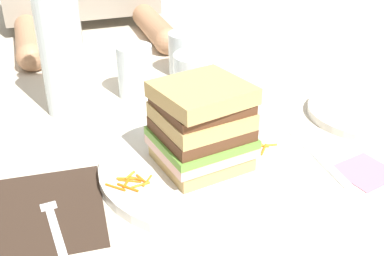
{
  "coord_description": "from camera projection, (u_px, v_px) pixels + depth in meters",
  "views": [
    {
      "loc": [
        -0.19,
        -0.54,
        0.38
      ],
      "look_at": [
        -0.0,
        0.0,
        0.05
      ],
      "focal_mm": 43.86,
      "sensor_mm": 36.0,
      "label": 1
    }
  ],
  "objects": [
    {
      "name": "sandwich",
      "position": [
        200.0,
        126.0,
        0.63
      ],
      "size": [
        0.14,
        0.13,
        0.12
      ],
      "color": "tan",
      "rests_on": "main_plate"
    },
    {
      "name": "side_plate",
      "position": [
        364.0,
        112.0,
        0.81
      ],
      "size": [
        0.19,
        0.19,
        0.01
      ],
      "primitive_type": "cylinder",
      "color": "white",
      "rests_on": "ground_plane"
    },
    {
      "name": "carrot_shred_0",
      "position": [
        141.0,
        185.0,
        0.61
      ],
      "size": [
        0.03,
        0.01,
        0.0
      ],
      "primitive_type": "cylinder",
      "rotation": [
        0.0,
        1.57,
        3.26
      ],
      "color": "orange",
      "rests_on": "main_plate"
    },
    {
      "name": "carrot_shred_10",
      "position": [
        264.0,
        149.0,
        0.69
      ],
      "size": [
        0.02,
        0.02,
        0.0
      ],
      "primitive_type": "cylinder",
      "rotation": [
        0.0,
        1.57,
        4.01
      ],
      "color": "orange",
      "rests_on": "main_plate"
    },
    {
      "name": "empty_tumbler_0",
      "position": [
        135.0,
        71.0,
        0.86
      ],
      "size": [
        0.07,
        0.07,
        0.1
      ],
      "primitive_type": "cylinder",
      "color": "silver",
      "rests_on": "ground_plane"
    },
    {
      "name": "water_bottle",
      "position": [
        60.0,
        38.0,
        0.77
      ],
      "size": [
        0.07,
        0.07,
        0.29
      ],
      "color": "silver",
      "rests_on": "ground_plane"
    },
    {
      "name": "napkin_dark",
      "position": [
        50.0,
        210.0,
        0.59
      ],
      "size": [
        0.15,
        0.18,
        0.0
      ],
      "primitive_type": "cube",
      "rotation": [
        0.0,
        0.0,
        -0.07
      ],
      "color": "#38281E",
      "rests_on": "ground_plane"
    },
    {
      "name": "ground_plane",
      "position": [
        194.0,
        161.0,
        0.69
      ],
      "size": [
        3.0,
        3.0,
        0.0
      ],
      "primitive_type": "plane",
      "color": "beige"
    },
    {
      "name": "carrot_shred_1",
      "position": [
        115.0,
        187.0,
        0.61
      ],
      "size": [
        0.02,
        0.02,
        0.0
      ],
      "primitive_type": "cylinder",
      "rotation": [
        0.0,
        1.57,
        2.34
      ],
      "color": "orange",
      "rests_on": "main_plate"
    },
    {
      "name": "carrot_shred_12",
      "position": [
        248.0,
        142.0,
        0.7
      ],
      "size": [
        0.01,
        0.02,
        0.0
      ],
      "primitive_type": "cylinder",
      "rotation": [
        0.0,
        1.57,
        2.02
      ],
      "color": "orange",
      "rests_on": "main_plate"
    },
    {
      "name": "carrot_shred_6",
      "position": [
        130.0,
        181.0,
        0.62
      ],
      "size": [
        0.03,
        0.02,
        0.0
      ],
      "primitive_type": "cylinder",
      "rotation": [
        0.0,
        1.57,
        5.81
      ],
      "color": "orange",
      "rests_on": "main_plate"
    },
    {
      "name": "juice_glass",
      "position": [
        197.0,
        83.0,
        0.84
      ],
      "size": [
        0.08,
        0.08,
        0.09
      ],
      "color": "white",
      "rests_on": "ground_plane"
    },
    {
      "name": "fork",
      "position": [
        52.0,
        219.0,
        0.57
      ],
      "size": [
        0.03,
        0.17,
        0.0
      ],
      "color": "silver",
      "rests_on": "napkin_dark"
    },
    {
      "name": "empty_tumbler_1",
      "position": [
        79.0,
        67.0,
        0.91
      ],
      "size": [
        0.06,
        0.06,
        0.08
      ],
      "primitive_type": "cylinder",
      "color": "silver",
      "rests_on": "ground_plane"
    },
    {
      "name": "carrot_shred_14",
      "position": [
        270.0,
        145.0,
        0.7
      ],
      "size": [
        0.02,
        0.01,
        0.0
      ],
      "primitive_type": "cylinder",
      "rotation": [
        0.0,
        1.57,
        6.09
      ],
      "color": "orange",
      "rests_on": "main_plate"
    },
    {
      "name": "carrot_shred_8",
      "position": [
        126.0,
        183.0,
        0.61
      ],
      "size": [
        0.01,
        0.02,
        0.0
      ],
      "primitive_type": "cylinder",
      "rotation": [
        0.0,
        1.57,
        4.15
      ],
      "color": "orange",
      "rests_on": "main_plate"
    },
    {
      "name": "main_plate",
      "position": [
        199.0,
        167.0,
        0.66
      ],
      "size": [
        0.29,
        0.29,
        0.01
      ],
      "primitive_type": "cylinder",
      "color": "white",
      "rests_on": "ground_plane"
    },
    {
      "name": "carrot_shred_9",
      "position": [
        128.0,
        179.0,
        0.62
      ],
      "size": [
        0.03,
        0.01,
        0.0
      ],
      "primitive_type": "cylinder",
      "rotation": [
        0.0,
        1.57,
        5.92
      ],
      "color": "orange",
      "rests_on": "main_plate"
    },
    {
      "name": "carrot_shred_3",
      "position": [
        128.0,
        187.0,
        0.61
      ],
      "size": [
        0.02,
        0.03,
        0.0
      ],
      "primitive_type": "cylinder",
      "rotation": [
        0.0,
        1.57,
        5.44
      ],
      "color": "orange",
      "rests_on": "main_plate"
    },
    {
      "name": "carrot_shred_4",
      "position": [
        147.0,
        181.0,
        0.62
      ],
      "size": [
        0.02,
        0.02,
        0.0
      ],
      "primitive_type": "cylinder",
      "rotation": [
        0.0,
        1.57,
        4.04
      ],
      "color": "orange",
      "rests_on": "main_plate"
    },
    {
      "name": "carrot_shred_13",
      "position": [
        256.0,
        147.0,
        0.69
      ],
      "size": [
        0.03,
        0.01,
        0.0
      ],
      "primitive_type": "cylinder",
      "rotation": [
        0.0,
        1.57,
        0.38
      ],
      "color": "orange",
      "rests_on": "main_plate"
    },
    {
      "name": "carrot_shred_7",
      "position": [
        141.0,
        178.0,
        0.62
      ],
      "size": [
        0.01,
        0.02,
        0.0
      ],
      "primitive_type": "cylinder",
      "rotation": [
        0.0,
        1.57,
        5.04
      ],
      "color": "orange",
      "rests_on": "main_plate"
    },
    {
      "name": "carrot_shred_5",
      "position": [
        135.0,
        179.0,
        0.62
      ],
      "size": [
        0.02,
        0.02,
        0.0
      ],
      "primitive_type": "cylinder",
      "rotation": [
        0.0,
        1.57,
        5.58
      ],
      "color": "orange",
      "rests_on": "main_plate"
    },
    {
      "name": "carrot_shred_15",
      "position": [
        254.0,
        149.0,
        0.69
      ],
      "size": [
        0.01,
        0.02,
        0.0
      ],
      "primitive_type": "cylinder",
      "rotation": [
        0.0,
        1.57,
        1.46
      ],
      "color": "orange",
      "rests_on": "main_plate"
    },
    {
      "name": "carrot_shred_11",
      "position": [
        262.0,
        146.0,
        0.7
      ],
      "size": [
        0.02,
        0.01,
        0.0
      ],
      "primitive_type": "cylinder",
      "rotation": [
        0.0,
        1.57,
        2.66
      ],
      "color": "orange",
      "rests_on": "main_plate"
    },
    {
      "name": "knife",
      "position": [
        314.0,
        151.0,
        0.71
      ],
      "size": [
        0.02,
        0.2,
        0.0
      ],
      "color": "silver",
      "rests_on": "ground_plane"
    },
    {
      "name": "napkin_pink",
      "position": [
        365.0,
        171.0,
        0.66
      ],
      "size": [
        0.09,
        0.09,
        0.0
      ],
      "primitive_type": "cube",
      "rotation": [
        0.0,
        0.0,
        0.22
      ],
      "color": "pink",
      "rests_on": "ground_plane"
    },
    {
      "name": "empty_tumbler_2",
      "position": [
        187.0,
        54.0,
        0.96
      ],
      "size": [
        0.08,
        0.08,
        0.09
      ],
      "primitive_type": "cylinder",
      "color": "silver",
      "rests_on": "ground_plane"
    },
    {
      "name": "carrot_shred_2",
      "position": [
        130.0,
        175.0,
        0.63
      ],
      "size": [
        0.02,
        0.02,
        0.0
      ],
      "primitive_type": "cylinder",
      "rotation": [
        0.0,
        1.57,
        0.73
      ],
      "color": "orange",
      "rests_on": "main_plate"
    }
  ]
}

